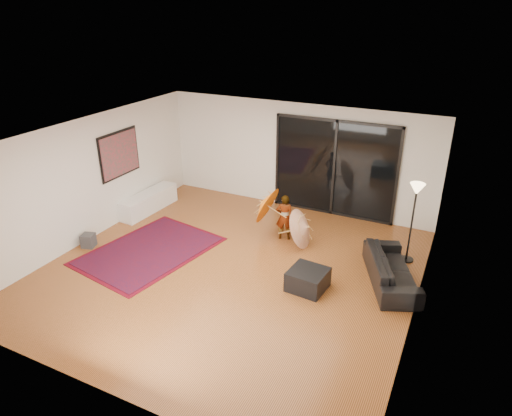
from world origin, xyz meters
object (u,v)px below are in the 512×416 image
Objects in this scene: sofa at (391,269)px; child at (285,217)px; ottoman at (308,279)px; media_console at (149,202)px.

child reaches higher than sofa.
sofa is 1.62m from ottoman.
sofa is (6.20, -0.63, 0.03)m from media_console.
ottoman is at bearing -14.43° from media_console.
sofa is at bearing 146.07° from child.
ottoman is at bearing 107.83° from child.
media_console is 2.64× the size of ottoman.
child reaches higher than media_console.
sofa is 2.62m from child.
ottoman is at bearing 100.42° from sofa.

